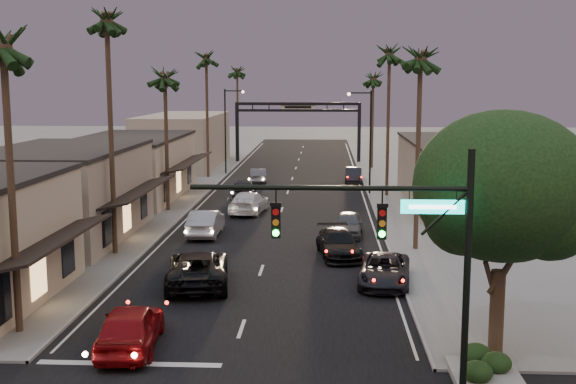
# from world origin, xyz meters

# --- Properties ---
(ground) EXTENTS (200.00, 200.00, 0.00)m
(ground) POSITION_xyz_m (0.00, 40.00, 0.00)
(ground) COLOR slate
(ground) RESTS_ON ground
(road) EXTENTS (14.00, 120.00, 0.02)m
(road) POSITION_xyz_m (0.00, 45.00, 0.00)
(road) COLOR black
(road) RESTS_ON ground
(sidewalk_left) EXTENTS (5.00, 92.00, 0.12)m
(sidewalk_left) POSITION_xyz_m (-9.50, 52.00, 0.06)
(sidewalk_left) COLOR slate
(sidewalk_left) RESTS_ON ground
(sidewalk_right) EXTENTS (5.00, 92.00, 0.12)m
(sidewalk_right) POSITION_xyz_m (9.50, 52.00, 0.06)
(sidewalk_right) COLOR slate
(sidewalk_right) RESTS_ON ground
(storefront_mid) EXTENTS (8.00, 14.00, 5.50)m
(storefront_mid) POSITION_xyz_m (-13.00, 26.00, 2.75)
(storefront_mid) COLOR gray
(storefront_mid) RESTS_ON ground
(storefront_far) EXTENTS (8.00, 16.00, 5.00)m
(storefront_far) POSITION_xyz_m (-13.00, 42.00, 2.50)
(storefront_far) COLOR tan
(storefront_far) RESTS_ON ground
(storefront_dist) EXTENTS (8.00, 20.00, 6.00)m
(storefront_dist) POSITION_xyz_m (-13.00, 65.00, 3.00)
(storefront_dist) COLOR gray
(storefront_dist) RESTS_ON ground
(building_right) EXTENTS (8.00, 18.00, 5.00)m
(building_right) POSITION_xyz_m (14.00, 40.00, 2.50)
(building_right) COLOR gray
(building_right) RESTS_ON ground
(traffic_signal) EXTENTS (8.51, 0.22, 7.80)m
(traffic_signal) POSITION_xyz_m (5.69, 4.00, 5.08)
(traffic_signal) COLOR black
(traffic_signal) RESTS_ON ground
(corner_tree) EXTENTS (6.20, 6.20, 8.80)m
(corner_tree) POSITION_xyz_m (9.48, 7.45, 5.98)
(corner_tree) COLOR #38281C
(corner_tree) RESTS_ON ground
(planter) EXTENTS (2.20, 2.60, 0.24)m
(planter) POSITION_xyz_m (8.60, 5.50, 0.00)
(planter) COLOR gray
(planter) RESTS_ON ground
(arch) EXTENTS (15.20, 0.40, 7.27)m
(arch) POSITION_xyz_m (0.00, 70.00, 5.53)
(arch) COLOR black
(arch) RESTS_ON ground
(streetlight_right) EXTENTS (2.13, 0.30, 9.00)m
(streetlight_right) POSITION_xyz_m (6.92, 45.00, 5.33)
(streetlight_right) COLOR black
(streetlight_right) RESTS_ON ground
(streetlight_left) EXTENTS (2.13, 0.30, 9.00)m
(streetlight_left) POSITION_xyz_m (-6.92, 58.00, 5.33)
(streetlight_left) COLOR black
(streetlight_left) RESTS_ON ground
(palm_la) EXTENTS (3.20, 3.20, 13.20)m
(palm_la) POSITION_xyz_m (-8.60, 9.00, 11.44)
(palm_la) COLOR #38281C
(palm_la) RESTS_ON ground
(palm_lb) EXTENTS (3.20, 3.20, 15.20)m
(palm_lb) POSITION_xyz_m (-8.60, 22.00, 13.39)
(palm_lb) COLOR #38281C
(palm_lb) RESTS_ON ground
(palm_lc) EXTENTS (3.20, 3.20, 12.20)m
(palm_lc) POSITION_xyz_m (-8.60, 36.00, 10.47)
(palm_lc) COLOR #38281C
(palm_lc) RESTS_ON ground
(palm_ld) EXTENTS (3.20, 3.20, 14.20)m
(palm_ld) POSITION_xyz_m (-8.60, 55.00, 12.42)
(palm_ld) COLOR #38281C
(palm_ld) RESTS_ON ground
(palm_ra) EXTENTS (3.20, 3.20, 13.20)m
(palm_ra) POSITION_xyz_m (8.60, 24.00, 11.44)
(palm_ra) COLOR #38281C
(palm_ra) RESTS_ON ground
(palm_rb) EXTENTS (3.20, 3.20, 14.20)m
(palm_rb) POSITION_xyz_m (8.60, 44.00, 12.42)
(palm_rb) COLOR #38281C
(palm_rb) RESTS_ON ground
(palm_rc) EXTENTS (3.20, 3.20, 12.20)m
(palm_rc) POSITION_xyz_m (8.60, 64.00, 10.47)
(palm_rc) COLOR #38281C
(palm_rc) RESTS_ON ground
(palm_far) EXTENTS (3.20, 3.20, 13.20)m
(palm_far) POSITION_xyz_m (-8.30, 78.00, 11.44)
(palm_far) COLOR #38281C
(palm_far) RESTS_ON ground
(oncoming_red) EXTENTS (2.47, 5.21, 1.72)m
(oncoming_red) POSITION_xyz_m (-3.82, 7.62, 0.86)
(oncoming_red) COLOR maroon
(oncoming_red) RESTS_ON ground
(oncoming_pickup) EXTENTS (3.68, 6.53, 1.72)m
(oncoming_pickup) POSITION_xyz_m (-2.81, 16.05, 0.86)
(oncoming_pickup) COLOR black
(oncoming_pickup) RESTS_ON ground
(oncoming_silver) EXTENTS (1.78, 5.08, 1.67)m
(oncoming_silver) POSITION_xyz_m (-4.30, 27.44, 0.84)
(oncoming_silver) COLOR #9A9A9F
(oncoming_silver) RESTS_ON ground
(oncoming_white) EXTENTS (2.92, 5.80, 1.62)m
(oncoming_white) POSITION_xyz_m (-2.38, 35.54, 0.81)
(oncoming_white) COLOR silver
(oncoming_white) RESTS_ON ground
(oncoming_dgrey) EXTENTS (2.07, 4.68, 1.57)m
(oncoming_dgrey) POSITION_xyz_m (-3.57, 43.17, 0.78)
(oncoming_dgrey) COLOR black
(oncoming_dgrey) RESTS_ON ground
(oncoming_grey_far) EXTENTS (1.98, 4.40, 1.40)m
(oncoming_grey_far) POSITION_xyz_m (-3.19, 51.86, 0.70)
(oncoming_grey_far) COLOR #4E4D52
(oncoming_grey_far) RESTS_ON ground
(curbside_near) EXTENTS (2.97, 5.41, 1.44)m
(curbside_near) POSITION_xyz_m (6.20, 16.69, 0.72)
(curbside_near) COLOR black
(curbside_near) RESTS_ON ground
(curbside_black) EXTENTS (2.81, 5.44, 1.51)m
(curbside_black) POSITION_xyz_m (4.08, 22.19, 0.75)
(curbside_black) COLOR black
(curbside_black) RESTS_ON ground
(curbside_grey) EXTENTS (2.20, 4.58, 1.51)m
(curbside_grey) POSITION_xyz_m (4.78, 27.80, 0.75)
(curbside_grey) COLOR #4D4D52
(curbside_grey) RESTS_ON ground
(curbside_far) EXTENTS (1.82, 4.45, 1.43)m
(curbside_far) POSITION_xyz_m (6.10, 52.59, 0.72)
(curbside_far) COLOR black
(curbside_far) RESTS_ON ground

